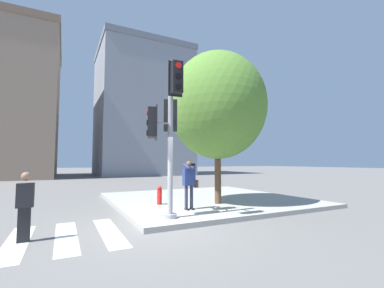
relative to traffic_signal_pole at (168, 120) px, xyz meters
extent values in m
plane|color=slate|center=(-0.42, -0.29, -3.00)|extent=(160.00, 160.00, 0.00)
cube|color=#9E9B96|center=(3.08, 3.21, -2.92)|extent=(8.00, 8.00, 0.15)
cube|color=silver|center=(-1.62, -0.14, -3.00)|extent=(0.48, 3.00, 0.01)
cube|color=silver|center=(-2.60, -0.14, -3.00)|extent=(0.48, 3.00, 0.01)
cube|color=silver|center=(-3.59, -0.14, -3.00)|extent=(0.48, 3.00, 0.01)
cylinder|color=#939399|center=(0.08, -0.02, -2.79)|extent=(0.40, 0.40, 0.12)
cylinder|color=#939399|center=(0.08, -0.02, -0.52)|extent=(0.15, 0.15, 4.42)
sphere|color=#939399|center=(0.08, -0.02, 1.74)|extent=(0.17, 0.17, 0.17)
cylinder|color=#939399|center=(0.17, 0.21, 0.22)|extent=(0.18, 0.35, 0.05)
cube|color=black|center=(0.28, 0.49, 0.22)|extent=(0.37, 0.33, 0.90)
cube|color=black|center=(0.23, 0.37, 0.22)|extent=(0.40, 0.18, 1.02)
cylinder|color=red|center=(0.33, 0.61, 0.52)|extent=(0.17, 0.09, 0.17)
cylinder|color=black|center=(0.33, 0.61, 0.22)|extent=(0.17, 0.09, 0.17)
cylinder|color=black|center=(0.33, 0.61, -0.08)|extent=(0.17, 0.09, 0.17)
cylinder|color=#939399|center=(0.06, -0.27, 1.13)|extent=(0.07, 0.35, 0.05)
cube|color=black|center=(0.04, -0.57, 1.13)|extent=(0.31, 0.26, 0.90)
cube|color=black|center=(0.05, -0.44, 1.13)|extent=(0.42, 0.05, 1.02)
cylinder|color=red|center=(0.03, -0.70, 1.43)|extent=(0.17, 0.04, 0.17)
cylinder|color=black|center=(0.03, -0.70, 1.13)|extent=(0.17, 0.04, 0.17)
cylinder|color=black|center=(0.03, -0.70, 0.83)|extent=(0.17, 0.04, 0.17)
cylinder|color=#939399|center=(-0.17, 0.04, -0.09)|extent=(0.35, 0.13, 0.05)
cube|color=black|center=(-0.46, 0.11, -0.09)|extent=(0.31, 0.35, 0.90)
cube|color=black|center=(-0.33, 0.08, -0.09)|extent=(0.13, 0.41, 1.02)
cylinder|color=red|center=(-0.59, 0.15, 0.21)|extent=(0.07, 0.17, 0.17)
cylinder|color=black|center=(-0.59, 0.15, -0.09)|extent=(0.07, 0.17, 0.17)
cylinder|color=black|center=(-0.59, 0.15, -0.39)|extent=(0.07, 0.17, 0.17)
cube|color=black|center=(1.06, 0.88, -2.82)|extent=(0.09, 0.24, 0.05)
cube|color=black|center=(1.26, 0.88, -2.82)|extent=(0.09, 0.24, 0.05)
cylinder|color=#282D42|center=(1.06, 0.94, -2.44)|extent=(0.11, 0.11, 0.81)
cylinder|color=#282D42|center=(1.26, 0.94, -2.44)|extent=(0.11, 0.11, 0.81)
cube|color=navy|center=(1.16, 0.94, -1.75)|extent=(0.40, 0.22, 0.57)
sphere|color=brown|center=(1.16, 0.94, -1.30)|extent=(0.20, 0.20, 0.20)
cube|color=black|center=(1.16, 0.63, -1.32)|extent=(0.12, 0.10, 0.09)
cylinder|color=black|center=(1.16, 0.56, -1.32)|extent=(0.06, 0.08, 0.06)
cylinder|color=navy|center=(1.02, 0.80, -1.39)|extent=(0.23, 0.35, 0.22)
cylinder|color=navy|center=(1.29, 0.80, -1.39)|extent=(0.23, 0.35, 0.22)
cube|color=brown|center=(1.44, 0.96, -1.99)|extent=(0.10, 0.20, 0.26)
cube|color=black|center=(-3.46, -0.17, -2.62)|extent=(0.24, 0.16, 0.76)
cube|color=#232326|center=(-3.46, -0.17, -1.98)|extent=(0.34, 0.20, 0.54)
sphere|color=#8C664C|center=(-3.46, -0.17, -1.56)|extent=(0.20, 0.20, 0.20)
cylinder|color=brown|center=(2.72, 1.56, -1.59)|extent=(0.25, 0.25, 2.51)
ellipsoid|color=#568433|center=(2.72, 1.56, 1.02)|extent=(3.88, 3.88, 4.27)
cylinder|color=red|center=(0.61, 2.38, -2.57)|extent=(0.19, 0.19, 0.55)
sphere|color=red|center=(0.61, 2.38, -2.24)|extent=(0.17, 0.17, 0.17)
cylinder|color=red|center=(0.61, 2.26, -2.51)|extent=(0.08, 0.06, 0.08)
cube|color=gray|center=(-9.17, 28.88, 5.08)|extent=(11.37, 13.83, 16.15)
cube|color=#7A604C|center=(-9.17, 28.88, 13.55)|extent=(11.57, 14.03, 0.80)
cube|color=gray|center=(7.32, 29.19, 5.63)|extent=(12.14, 11.56, 17.27)
cube|color=slate|center=(7.32, 29.19, 14.67)|extent=(12.34, 11.76, 0.80)
camera|label=1|loc=(-2.73, -7.03, -1.23)|focal=24.00mm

